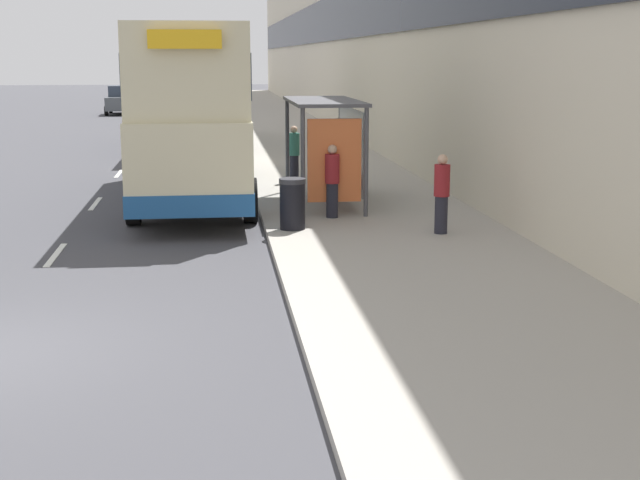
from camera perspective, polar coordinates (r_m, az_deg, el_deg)
pavement at (r=49.67m, az=-2.81°, el=7.54°), size 5.00×93.00×0.14m
terrace_facade at (r=50.05m, az=1.83°, el=14.49°), size 3.10×93.00×12.22m
lane_mark_1 at (r=17.28m, az=-16.56°, el=-0.92°), size 0.12×2.00×0.01m
lane_mark_2 at (r=23.05m, az=-14.17°, el=2.27°), size 0.12×2.00×0.01m
lane_mark_3 at (r=28.88m, az=-12.74°, el=4.17°), size 0.12×2.00×0.01m
lane_mark_4 at (r=34.74m, az=-11.78°, el=5.43°), size 0.12×2.00×0.01m
lane_mark_5 at (r=40.63m, az=-11.10°, el=6.33°), size 0.12×2.00×0.01m
lane_mark_6 at (r=46.53m, az=-10.59°, el=7.00°), size 0.12×2.00×0.01m
lane_mark_7 at (r=52.43m, az=-10.20°, el=7.52°), size 0.12×2.00×0.01m
bus_shelter at (r=21.15m, az=0.80°, el=6.92°), size 1.60×4.20×2.48m
double_decker_bus_near at (r=22.98m, az=-8.15°, el=8.20°), size 2.85×10.97×4.30m
double_decker_bus_ahead at (r=36.40m, az=-7.91°, el=9.44°), size 2.85×10.48×4.30m
car_0 at (r=67.50m, az=-11.70°, el=9.06°), size 1.91×4.56×1.72m
car_1 at (r=65.49m, az=-6.86°, el=9.13°), size 2.00×4.05×1.67m
car_2 at (r=59.13m, az=-12.56°, el=8.73°), size 1.94×4.15×1.81m
pedestrian_at_shelter at (r=25.24m, az=-1.67°, el=5.57°), size 0.31×0.31×1.58m
pedestrian_1 at (r=19.53m, az=0.79°, el=3.83°), size 0.32×0.32×1.61m
pedestrian_2 at (r=17.92m, az=7.79°, el=2.98°), size 0.32×0.32×1.59m
pedestrian_3 at (r=23.37m, az=2.57°, el=5.30°), size 0.35×0.35×1.77m
litter_bin at (r=18.26m, az=-1.78°, el=2.34°), size 0.55×0.55×1.05m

